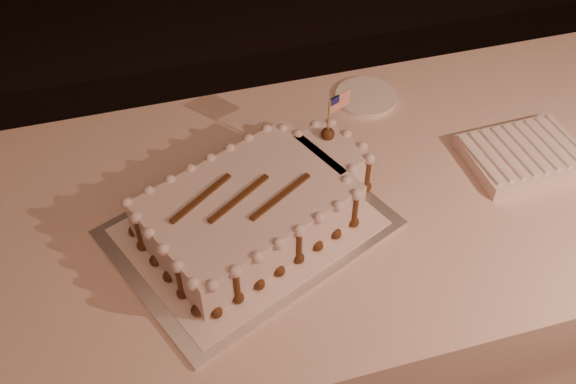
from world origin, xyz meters
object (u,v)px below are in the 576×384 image
object	(u,v)px
sheet_cake	(259,204)
side_plate	(366,97)
napkin_stack	(523,155)
banquet_table	(354,290)
cake_board	(249,228)

from	to	relation	value
sheet_cake	side_plate	world-z (taller)	sheet_cake
napkin_stack	side_plate	distance (m)	0.39
banquet_table	napkin_stack	size ratio (longest dim) A/B	9.56
banquet_table	sheet_cake	distance (m)	0.49
sheet_cake	side_plate	size ratio (longest dim) A/B	3.34
banquet_table	side_plate	distance (m)	0.49
napkin_stack	side_plate	xyz separation A→B (m)	(-0.25, 0.30, -0.01)
banquet_table	napkin_stack	xyz separation A→B (m)	(0.36, -0.01, 0.39)
cake_board	sheet_cake	xyz separation A→B (m)	(0.02, 0.01, 0.05)
cake_board	napkin_stack	size ratio (longest dim) A/B	2.02
side_plate	banquet_table	bearing A→B (deg)	-109.98
banquet_table	napkin_stack	world-z (taller)	napkin_stack
banquet_table	side_plate	world-z (taller)	side_plate
napkin_stack	banquet_table	bearing A→B (deg)	177.78
cake_board	sheet_cake	size ratio (longest dim) A/B	1.01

